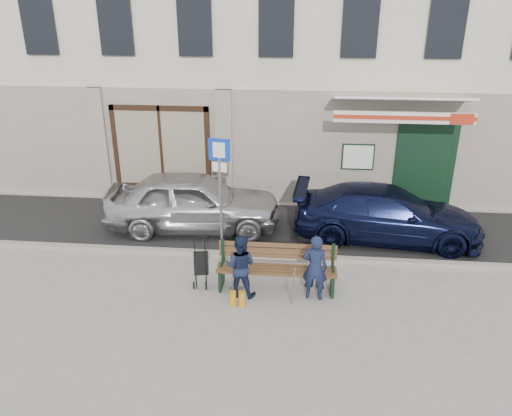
# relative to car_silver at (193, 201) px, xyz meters

# --- Properties ---
(ground) EXTENTS (80.00, 80.00, 0.00)m
(ground) POSITION_rel_car_silver_xyz_m (1.91, -2.96, -0.74)
(ground) COLOR #9E9991
(ground) RESTS_ON ground
(asphalt_lane) EXTENTS (60.00, 3.20, 0.01)m
(asphalt_lane) POSITION_rel_car_silver_xyz_m (1.91, 0.14, -0.74)
(asphalt_lane) COLOR #282828
(asphalt_lane) RESTS_ON ground
(curb) EXTENTS (60.00, 0.18, 0.12)m
(curb) POSITION_rel_car_silver_xyz_m (1.91, -1.46, -0.68)
(curb) COLOR #9E9384
(curb) RESTS_ON ground
(building) EXTENTS (20.00, 8.27, 10.00)m
(building) POSITION_rel_car_silver_xyz_m (1.92, 5.50, 4.23)
(building) COLOR beige
(building) RESTS_ON ground
(car_silver) EXTENTS (4.50, 2.11, 1.49)m
(car_silver) POSITION_rel_car_silver_xyz_m (0.00, 0.00, 0.00)
(car_silver) COLOR #BBBBC0
(car_silver) RESTS_ON ground
(car_navy) EXTENTS (4.62, 2.16, 1.30)m
(car_navy) POSITION_rel_car_silver_xyz_m (4.79, -0.13, -0.09)
(car_navy) COLOR black
(car_navy) RESTS_ON ground
(parking_sign) EXTENTS (0.49, 0.13, 2.68)m
(parking_sign) POSITION_rel_car_silver_xyz_m (0.89, -1.08, 1.05)
(parking_sign) COLOR gray
(parking_sign) RESTS_ON ground
(bench) EXTENTS (2.40, 1.17, 0.98)m
(bench) POSITION_rel_car_silver_xyz_m (2.22, -2.70, -0.29)
(bench) COLOR brown
(bench) RESTS_ON ground
(man) EXTENTS (0.53, 0.38, 1.36)m
(man) POSITION_rel_car_silver_xyz_m (3.02, -2.96, -0.06)
(man) COLOR #151C3B
(man) RESTS_ON ground
(woman) EXTENTS (0.69, 0.57, 1.29)m
(woman) POSITION_rel_car_silver_xyz_m (1.57, -2.97, -0.10)
(woman) COLOR #141D38
(woman) RESTS_ON ground
(stroller) EXTENTS (0.34, 0.45, 1.02)m
(stroller) POSITION_rel_car_silver_xyz_m (0.72, -2.65, -0.29)
(stroller) COLOR black
(stroller) RESTS_ON ground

